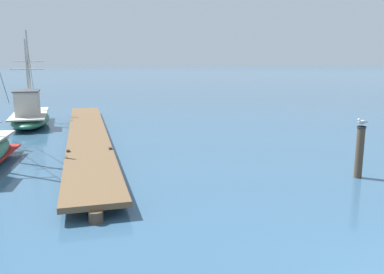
# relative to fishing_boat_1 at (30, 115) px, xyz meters

# --- Properties ---
(floating_dock) EXTENTS (2.04, 20.73, 0.53)m
(floating_dock) POSITION_rel_fishing_boat_1_xyz_m (3.20, -5.72, -0.28)
(floating_dock) COLOR brown
(floating_dock) RESTS_ON ground
(fishing_boat_1) EXTENTS (2.35, 7.68, 5.74)m
(fishing_boat_1) POSITION_rel_fishing_boat_1_xyz_m (0.00, 0.00, 0.00)
(fishing_boat_1) COLOR #337556
(fishing_boat_1) RESTS_ON ground
(mooring_piling) EXTENTS (0.30, 0.30, 1.77)m
(mooring_piling) POSITION_rel_fishing_boat_1_xyz_m (11.83, -14.52, 0.28)
(mooring_piling) COLOR #4C3D2D
(mooring_piling) RESTS_ON ground
(perched_seagull) EXTENTS (0.38, 0.18, 0.27)m
(perched_seagull) POSITION_rel_fishing_boat_1_xyz_m (11.83, -14.52, 1.28)
(perched_seagull) COLOR gold
(perched_seagull) RESTS_ON mooring_piling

